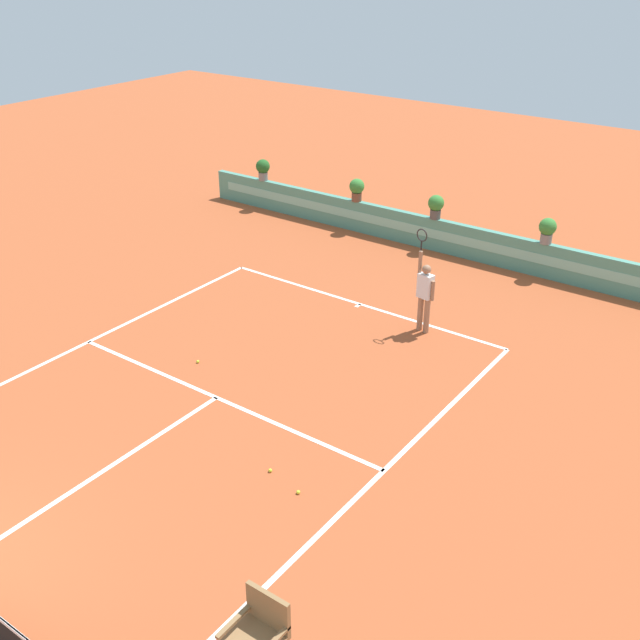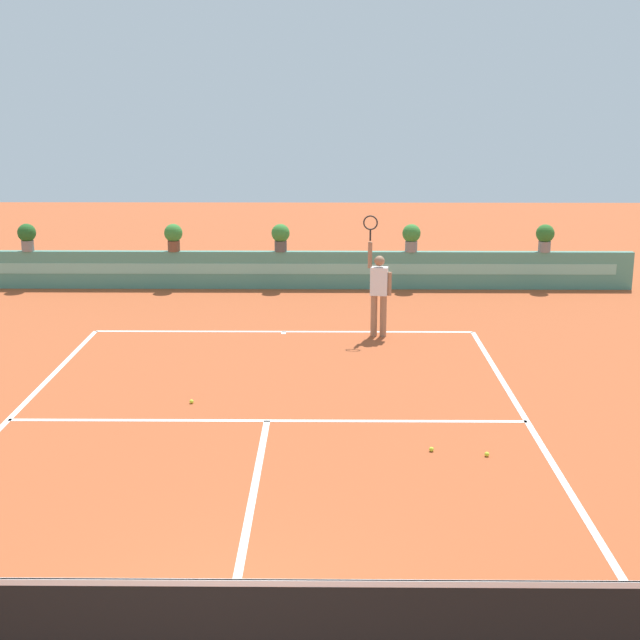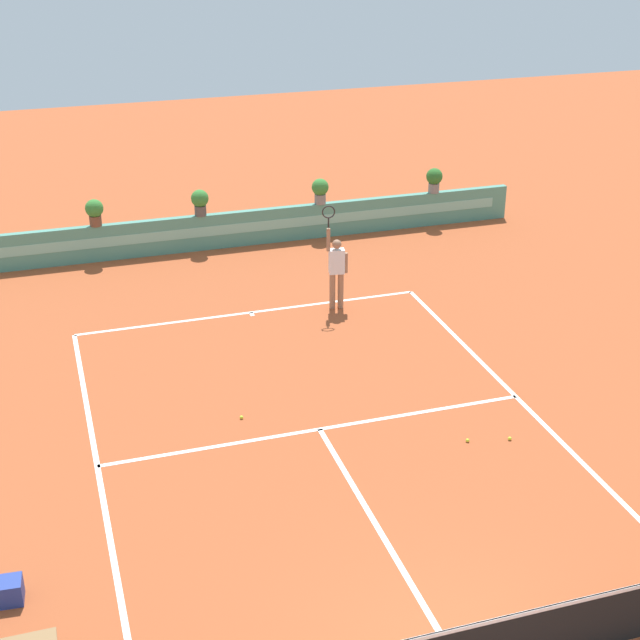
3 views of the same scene
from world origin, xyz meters
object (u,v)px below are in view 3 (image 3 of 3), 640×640
Objects in this scene: tennis_player at (336,267)px; tennis_ball_near_baseline at (510,438)px; potted_plant_right at (320,190)px; tennis_ball_mid_court at (241,417)px; potted_plant_left at (94,211)px; tennis_ball_by_sideline at (468,440)px; potted_plant_centre at (200,201)px; potted_plant_far_right at (434,179)px.

tennis_player is 38.01× the size of tennis_ball_near_baseline.
potted_plant_right is (-0.09, 11.40, 1.38)m from tennis_ball_near_baseline.
tennis_ball_mid_court is 0.09× the size of potted_plant_left.
tennis_player is at bearing 93.87° from tennis_ball_by_sideline.
potted_plant_centre is at bearing 115.65° from tennis_player.
tennis_player reaches higher than tennis_ball_near_baseline.
tennis_player is at bearing -43.24° from potted_plant_left.
potted_plant_left is 6.26m from potted_plant_right.
tennis_ball_mid_court is at bearing -96.38° from potted_plant_centre.
tennis_ball_mid_court is 0.09× the size of potted_plant_far_right.
potted_plant_left is at bearing 180.00° from potted_plant_far_right.
potted_plant_far_right is (7.97, 9.18, 1.38)m from tennis_ball_mid_court.
tennis_ball_mid_court is at bearing 151.64° from tennis_ball_by_sideline.
potted_plant_far_right is (4.62, 4.84, 0.36)m from tennis_player.
potted_plant_right is at bearing 90.44° from tennis_ball_near_baseline.
potted_plant_left is at bearing 180.00° from potted_plant_right.
potted_plant_right is (-3.50, 0.00, 0.00)m from potted_plant_far_right.
potted_plant_left and potted_plant_right have the same top height.
tennis_ball_by_sideline is 11.33m from potted_plant_right.
tennis_player is 6.70m from potted_plant_far_right.
tennis_player reaches higher than potted_plant_far_right.
potted_plant_centre is at bearing 83.62° from tennis_ball_mid_court.
tennis_ball_near_baseline is at bearing -106.68° from potted_plant_far_right.
potted_plant_centre is 6.94m from potted_plant_far_right.
potted_plant_left is at bearing 119.11° from tennis_ball_near_baseline.
tennis_ball_mid_court is 10.30m from potted_plant_right.
tennis_ball_by_sideline is (0.43, -6.38, -1.02)m from tennis_player.
tennis_ball_near_baseline is 1.00× the size of tennis_ball_by_sideline.
potted_plant_far_right is (4.19, 11.22, 1.38)m from tennis_ball_by_sideline.
potted_plant_right is (4.46, 9.18, 1.38)m from tennis_ball_mid_court.
potted_plant_centre is at bearing 107.19° from tennis_ball_near_baseline.
tennis_ball_near_baseline is 0.09× the size of potted_plant_left.
potted_plant_right is at bearing 64.07° from tennis_ball_mid_court.
tennis_ball_mid_court is 0.09× the size of potted_plant_right.
potted_plant_far_right is at bearing 69.54° from tennis_ball_by_sideline.
tennis_player reaches higher than potted_plant_centre.
tennis_ball_by_sideline is at bearing -110.46° from potted_plant_far_right.
tennis_player is 5.58m from tennis_ball_mid_court.
tennis_ball_mid_court is at bearing -115.93° from potted_plant_right.
potted_plant_right is at bearing 86.51° from tennis_ball_by_sideline.
tennis_ball_by_sideline is at bearing 167.12° from tennis_ball_near_baseline.
potted_plant_left is at bearing 116.43° from tennis_ball_by_sideline.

